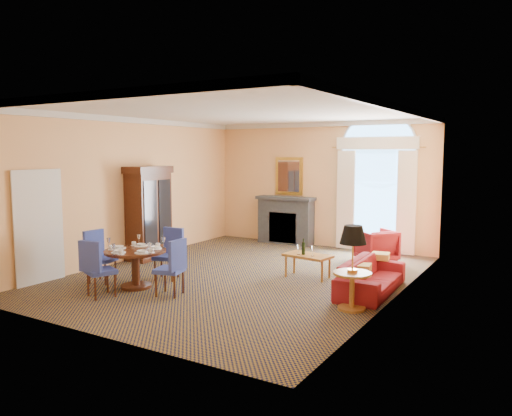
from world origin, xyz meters
The scene contains 12 objects.
ground centered at (0.00, 0.00, 0.00)m, with size 7.50×7.50×0.00m, color #111536.
room_envelope centered at (-0.03, 0.67, 2.51)m, with size 6.04×7.52×3.45m.
armoire centered at (-2.72, 0.26, 1.02)m, with size 0.61×1.08×2.12m.
dining_table centered at (-1.18, -1.74, 0.53)m, with size 1.10×1.10×0.89m.
dining_chair_north centered at (-1.10, -0.90, 0.56)m, with size 0.56×0.56×0.98m.
dining_chair_south centered at (-1.29, -2.55, 0.56)m, with size 0.56×0.56×0.98m.
dining_chair_east centered at (-0.25, -1.79, 0.56)m, with size 0.53×0.53×0.98m.
dining_chair_west centered at (-2.08, -1.80, 0.56)m, with size 0.53×0.53×0.98m.
sofa centered at (2.55, 0.15, 0.28)m, with size 1.94×0.76×0.57m, color maroon.
armchair centered at (1.86, 2.61, 0.36)m, with size 0.77×0.79×0.72m, color maroon.
coffee_table centered at (1.16, 0.51, 0.42)m, with size 0.97×0.64×0.77m.
side_table centered at (2.60, -0.95, 0.84)m, with size 0.59×0.59×1.29m.
Camera 1 is at (5.19, -8.17, 2.43)m, focal length 35.00 mm.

